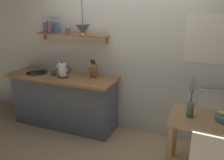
% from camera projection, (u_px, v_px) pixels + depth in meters
% --- Properties ---
extents(ground_plane, '(14.00, 14.00, 0.00)m').
position_uv_depth(ground_plane, '(112.00, 146.00, 3.53)').
color(ground_plane, tan).
extents(back_wall, '(6.80, 0.11, 2.70)m').
position_uv_depth(back_wall, '(140.00, 50.00, 3.60)').
color(back_wall, silver).
rests_on(back_wall, ground_plane).
extents(kitchen_counter, '(1.83, 0.63, 0.90)m').
position_uv_depth(kitchen_counter, '(64.00, 100.00, 4.02)').
color(kitchen_counter, slate).
rests_on(kitchen_counter, ground_plane).
extents(wall_shelf, '(1.26, 0.20, 0.34)m').
position_uv_depth(wall_shelf, '(66.00, 31.00, 3.81)').
color(wall_shelf, '#9E6B3D').
extents(dining_table, '(0.84, 0.61, 0.77)m').
position_uv_depth(dining_table, '(206.00, 131.00, 2.77)').
color(dining_table, tan).
rests_on(dining_table, ground_plane).
extents(dining_chair_far, '(0.45, 0.47, 0.89)m').
position_uv_depth(dining_chair_far, '(211.00, 119.00, 3.27)').
color(dining_chair_far, white).
rests_on(dining_chair_far, ground_plane).
extents(twig_vase, '(0.09, 0.08, 0.48)m').
position_uv_depth(twig_vase, '(190.00, 109.00, 2.75)').
color(twig_vase, '#567056').
rests_on(twig_vase, dining_table).
extents(electric_kettle, '(0.25, 0.16, 0.25)m').
position_uv_depth(electric_kettle, '(63.00, 70.00, 3.76)').
color(electric_kettle, black).
rests_on(electric_kettle, kitchen_counter).
extents(knife_block, '(0.09, 0.17, 0.30)m').
position_uv_depth(knife_block, '(94.00, 70.00, 3.74)').
color(knife_block, '#9E6B3D').
rests_on(knife_block, kitchen_counter).
extents(coffee_mug_by_sink, '(0.12, 0.08, 0.10)m').
position_uv_depth(coffee_mug_by_sink, '(53.00, 72.00, 3.86)').
color(coffee_mug_by_sink, '#3D5B89').
rests_on(coffee_mug_by_sink, kitchen_counter).
extents(pendant_lamp, '(0.20, 0.20, 0.52)m').
position_uv_depth(pendant_lamp, '(83.00, 30.00, 3.38)').
color(pendant_lamp, black).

